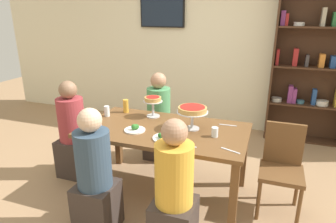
# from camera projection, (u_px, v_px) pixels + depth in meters

# --- Properties ---
(ground_plane) EXTENTS (12.00, 12.00, 0.00)m
(ground_plane) POSITION_uv_depth(u_px,v_px,m) (165.00, 191.00, 3.27)
(ground_plane) COLOR #9E7A56
(rear_partition) EXTENTS (8.00, 0.12, 2.80)m
(rear_partition) POSITION_uv_depth(u_px,v_px,m) (212.00, 41.00, 4.77)
(rear_partition) COLOR beige
(rear_partition) RESTS_ON ground_plane
(dining_table) EXTENTS (1.67, 0.92, 0.74)m
(dining_table) POSITION_uv_depth(u_px,v_px,m) (165.00, 136.00, 3.06)
(dining_table) COLOR brown
(dining_table) RESTS_ON ground_plane
(bookshelf) EXTENTS (1.10, 0.30, 2.21)m
(bookshelf) POSITION_uv_depth(u_px,v_px,m) (314.00, 66.00, 4.22)
(bookshelf) COLOR #422819
(bookshelf) RESTS_ON ground_plane
(television) EXTENTS (0.75, 0.05, 0.46)m
(television) POSITION_uv_depth(u_px,v_px,m) (162.00, 13.00, 4.81)
(television) COLOR black
(diner_near_right) EXTENTS (0.34, 0.34, 1.15)m
(diner_near_right) POSITION_uv_depth(u_px,v_px,m) (174.00, 198.00, 2.33)
(diner_near_right) COLOR #382D28
(diner_near_right) RESTS_ON ground_plane
(diner_near_left) EXTENTS (0.34, 0.34, 1.15)m
(diner_near_left) POSITION_uv_depth(u_px,v_px,m) (95.00, 181.00, 2.56)
(diner_near_left) COLOR #382D28
(diner_near_left) RESTS_ON ground_plane
(diner_head_west) EXTENTS (0.34, 0.34, 1.15)m
(diner_head_west) POSITION_uv_depth(u_px,v_px,m) (73.00, 136.00, 3.46)
(diner_head_west) COLOR #382D28
(diner_head_west) RESTS_ON ground_plane
(diner_far_left) EXTENTS (0.34, 0.34, 1.15)m
(diner_far_left) POSITION_uv_depth(u_px,v_px,m) (159.00, 122.00, 3.88)
(diner_far_left) COLOR #382D28
(diner_far_left) RESTS_ON ground_plane
(chair_head_east) EXTENTS (0.40, 0.40, 0.87)m
(chair_head_east) POSITION_uv_depth(u_px,v_px,m) (282.00, 165.00, 2.84)
(chair_head_east) COLOR brown
(chair_head_east) RESTS_ON ground_plane
(deep_dish_pizza_stand) EXTENTS (0.32, 0.32, 0.24)m
(deep_dish_pizza_stand) POSITION_uv_depth(u_px,v_px,m) (192.00, 111.00, 2.95)
(deep_dish_pizza_stand) COLOR silver
(deep_dish_pizza_stand) RESTS_ON dining_table
(personal_pizza_stand) EXTENTS (0.22, 0.22, 0.23)m
(personal_pizza_stand) POSITION_uv_depth(u_px,v_px,m) (153.00, 102.00, 3.31)
(personal_pizza_stand) COLOR silver
(personal_pizza_stand) RESTS_ON dining_table
(salad_plate_near_diner) EXTENTS (0.21, 0.21, 0.07)m
(salad_plate_near_diner) POSITION_uv_depth(u_px,v_px,m) (135.00, 129.00, 2.97)
(salad_plate_near_diner) COLOR white
(salad_plate_near_diner) RESTS_ON dining_table
(salad_plate_far_diner) EXTENTS (0.26, 0.26, 0.07)m
(salad_plate_far_diner) POSITION_uv_depth(u_px,v_px,m) (165.00, 137.00, 2.78)
(salad_plate_far_diner) COLOR white
(salad_plate_far_diner) RESTS_ON dining_table
(beer_glass_amber_tall) EXTENTS (0.06, 0.06, 0.15)m
(beer_glass_amber_tall) POSITION_uv_depth(u_px,v_px,m) (126.00, 106.00, 3.48)
(beer_glass_amber_tall) COLOR gold
(beer_glass_amber_tall) RESTS_ON dining_table
(water_glass_clear_near) EXTENTS (0.07, 0.07, 0.12)m
(water_glass_clear_near) POSITION_uv_depth(u_px,v_px,m) (99.00, 129.00, 2.85)
(water_glass_clear_near) COLOR white
(water_glass_clear_near) RESTS_ON dining_table
(water_glass_clear_far) EXTENTS (0.06, 0.06, 0.09)m
(water_glass_clear_far) POSITION_uv_depth(u_px,v_px,m) (215.00, 132.00, 2.82)
(water_glass_clear_far) COLOR white
(water_glass_clear_far) RESTS_ON dining_table
(water_glass_clear_spare) EXTENTS (0.06, 0.06, 0.12)m
(water_glass_clear_spare) POSITION_uv_depth(u_px,v_px,m) (107.00, 111.00, 3.36)
(water_glass_clear_spare) COLOR white
(water_glass_clear_spare) RESTS_ON dining_table
(cutlery_fork_near) EXTENTS (0.17, 0.08, 0.00)m
(cutlery_fork_near) POSITION_uv_depth(u_px,v_px,m) (230.00, 151.00, 2.55)
(cutlery_fork_near) COLOR silver
(cutlery_fork_near) RESTS_ON dining_table
(cutlery_knife_near) EXTENTS (0.18, 0.07, 0.00)m
(cutlery_knife_near) POSITION_uv_depth(u_px,v_px,m) (89.00, 131.00, 2.95)
(cutlery_knife_near) COLOR silver
(cutlery_knife_near) RESTS_ON dining_table
(cutlery_fork_far) EXTENTS (0.18, 0.07, 0.00)m
(cutlery_fork_far) POSITION_uv_depth(u_px,v_px,m) (188.00, 145.00, 2.66)
(cutlery_fork_far) COLOR silver
(cutlery_fork_far) RESTS_ON dining_table
(cutlery_knife_far) EXTENTS (0.18, 0.02, 0.00)m
(cutlery_knife_far) POSITION_uv_depth(u_px,v_px,m) (228.00, 125.00, 3.11)
(cutlery_knife_far) COLOR silver
(cutlery_knife_far) RESTS_ON dining_table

